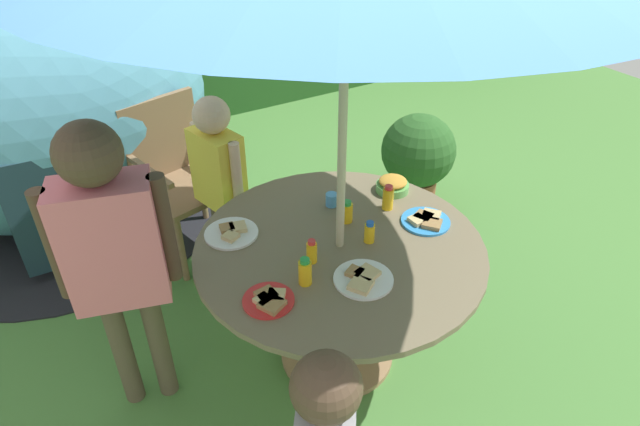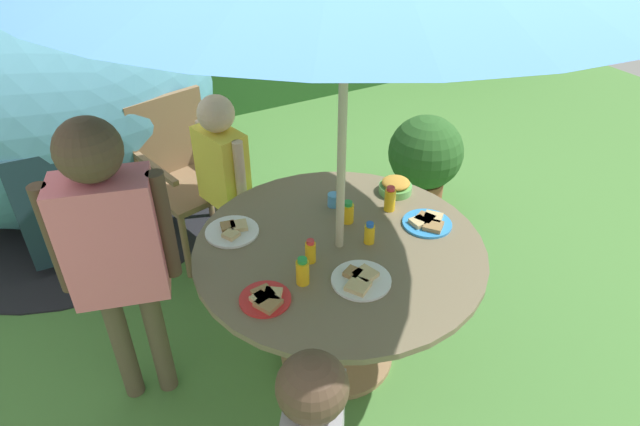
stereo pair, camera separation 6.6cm
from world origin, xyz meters
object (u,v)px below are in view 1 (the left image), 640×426
at_px(garden_table, 339,275).
at_px(juice_bottle_center_back, 388,198).
at_px(child_in_pink_shirt, 112,243).
at_px(juice_bottle_near_right, 347,212).
at_px(snack_bowl, 393,185).
at_px(juice_bottle_mid_right, 369,232).
at_px(cup_near, 332,200).
at_px(juice_bottle_center_front, 312,252).
at_px(wooden_chair, 177,169).
at_px(plate_mid_left, 269,300).
at_px(plate_near_left, 363,279).
at_px(child_in_yellow_shirt, 218,169).
at_px(dome_tent, 37,108).
at_px(juice_bottle_front_edge, 305,272).
at_px(plate_far_right, 426,220).
at_px(potted_plant, 418,156).
at_px(plate_far_left, 232,232).

relative_size(garden_table, juice_bottle_center_back, 10.10).
relative_size(child_in_pink_shirt, juice_bottle_near_right, 12.88).
xyz_separation_m(snack_bowl, juice_bottle_mid_right, (-0.35, -0.29, 0.01)).
relative_size(snack_bowl, cup_near, 2.57).
bearing_deg(juice_bottle_center_front, wooden_chair, 97.28).
bearing_deg(plate_mid_left, plate_near_left, -11.95).
height_order(child_in_yellow_shirt, plate_near_left, child_in_yellow_shirt).
xyz_separation_m(plate_near_left, cup_near, (0.18, 0.54, 0.02)).
distance_m(garden_table, juice_bottle_center_front, 0.28).
xyz_separation_m(plate_near_left, juice_bottle_mid_right, (0.17, 0.21, 0.04)).
height_order(juice_bottle_center_back, cup_near, juice_bottle_center_back).
xyz_separation_m(dome_tent, juice_bottle_front_edge, (0.71, -2.23, -0.02)).
distance_m(wooden_chair, plate_mid_left, 1.51).
relative_size(garden_table, plate_far_right, 5.62).
bearing_deg(juice_bottle_center_back, plate_near_left, -136.62).
bearing_deg(juice_bottle_near_right, potted_plant, 35.45).
bearing_deg(plate_far_left, juice_bottle_near_right, -19.10).
relative_size(dome_tent, child_in_yellow_shirt, 1.98).
relative_size(child_in_yellow_shirt, snack_bowl, 6.83).
bearing_deg(snack_bowl, potted_plant, 41.92).
xyz_separation_m(plate_far_right, juice_bottle_center_back, (-0.09, 0.19, 0.05)).
bearing_deg(potted_plant, plate_far_right, -128.68).
distance_m(juice_bottle_front_edge, cup_near, 0.58).
bearing_deg(plate_near_left, juice_bottle_front_edge, 152.64).
bearing_deg(juice_bottle_center_back, juice_bottle_front_edge, -156.10).
bearing_deg(garden_table, child_in_pink_shirt, 164.40).
bearing_deg(plate_near_left, juice_bottle_center_front, 118.87).
bearing_deg(wooden_chair, plate_far_left, -106.98).
xyz_separation_m(child_in_pink_shirt, snack_bowl, (1.37, -0.00, -0.16)).
bearing_deg(child_in_pink_shirt, garden_table, 0.00).
bearing_deg(cup_near, juice_bottle_mid_right, -91.18).
bearing_deg(juice_bottle_mid_right, juice_bottle_front_edge, -165.65).
relative_size(plate_far_left, juice_bottle_near_right, 2.22).
height_order(snack_bowl, juice_bottle_front_edge, juice_bottle_front_edge).
relative_size(plate_near_left, juice_bottle_near_right, 2.23).
height_order(child_in_pink_shirt, cup_near, child_in_pink_shirt).
distance_m(dome_tent, potted_plant, 2.53).
xyz_separation_m(child_in_pink_shirt, juice_bottle_front_edge, (0.64, -0.39, -0.14)).
xyz_separation_m(plate_mid_left, plate_far_right, (0.88, 0.11, -0.00)).
relative_size(juice_bottle_center_back, juice_bottle_mid_right, 1.21).
height_order(potted_plant, juice_bottle_mid_right, juice_bottle_mid_right).
height_order(juice_bottle_mid_right, juice_bottle_front_edge, juice_bottle_front_edge).
height_order(plate_mid_left, juice_bottle_center_front, juice_bottle_center_front).
distance_m(wooden_chair, plate_near_left, 1.62).
xyz_separation_m(potted_plant, child_in_pink_shirt, (-2.14, -0.68, 0.53)).
bearing_deg(juice_bottle_center_back, plate_far_left, 165.72).
bearing_deg(juice_bottle_front_edge, garden_table, 29.23).
distance_m(garden_table, potted_plant, 1.56).
distance_m(plate_far_right, juice_bottle_mid_right, 0.32).
xyz_separation_m(plate_far_left, cup_near, (0.52, -0.03, 0.02)).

